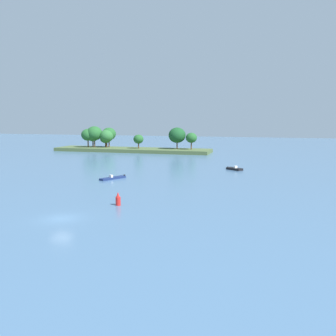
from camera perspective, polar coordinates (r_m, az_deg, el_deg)
The scene contains 5 objects.
ground_plane at distance 46.37m, azimuth -16.41°, elevation -7.62°, with size 400.00×400.00×0.00m, color #476B8E.
treeline_island at distance 134.11m, azimuth -6.68°, elevation 4.09°, with size 57.49×11.97×9.10m.
small_motorboat at distance 73.48m, azimuth -8.67°, elevation -1.55°, with size 3.86×5.75×0.89m.
fishing_skiff at distance 86.78m, azimuth 10.41°, elevation -0.12°, with size 4.15×3.64×0.99m.
channel_buoy_red at distance 51.29m, azimuth -7.86°, elevation -4.96°, with size 0.70×0.70×1.90m.
Camera 1 is at (24.26, -37.61, 12.12)m, focal length 38.74 mm.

